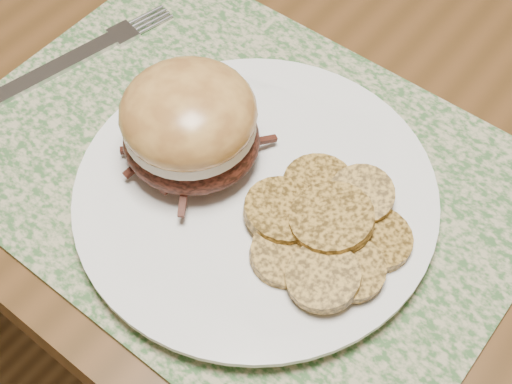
% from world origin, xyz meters
% --- Properties ---
extents(ground, '(3.50, 3.50, 0.00)m').
position_xyz_m(ground, '(0.00, 0.00, 0.00)').
color(ground, brown).
rests_on(ground, ground).
extents(placemat, '(0.45, 0.33, 0.00)m').
position_xyz_m(placemat, '(-0.17, -0.26, 0.75)').
color(placemat, '#3C6333').
rests_on(placemat, dining_table).
extents(dinner_plate, '(0.26, 0.26, 0.02)m').
position_xyz_m(dinner_plate, '(-0.14, -0.27, 0.76)').
color(dinner_plate, white).
rests_on(dinner_plate, placemat).
extents(pork_sandwich, '(0.13, 0.13, 0.08)m').
position_xyz_m(pork_sandwich, '(-0.20, -0.28, 0.81)').
color(pork_sandwich, black).
rests_on(pork_sandwich, dinner_plate).
extents(roasted_potatoes, '(0.14, 0.13, 0.03)m').
position_xyz_m(roasted_potatoes, '(-0.07, -0.27, 0.78)').
color(roasted_potatoes, '#AF8133').
rests_on(roasted_potatoes, dinner_plate).
extents(fork, '(0.06, 0.20, 0.00)m').
position_xyz_m(fork, '(-0.36, -0.25, 0.76)').
color(fork, '#B7B7BE').
rests_on(fork, placemat).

